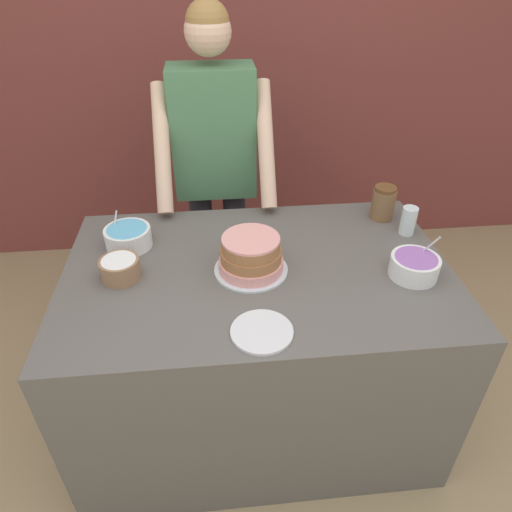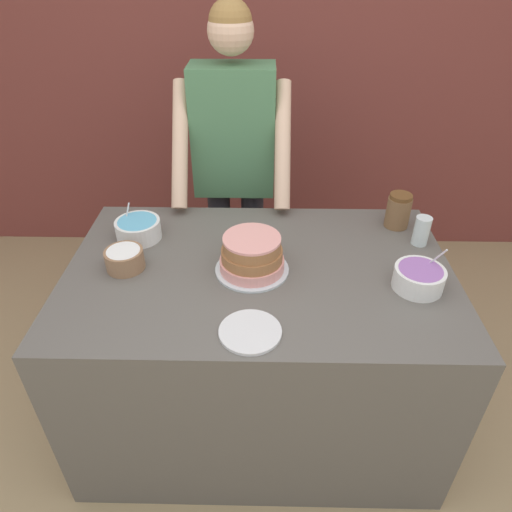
{
  "view_description": "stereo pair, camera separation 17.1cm",
  "coord_description": "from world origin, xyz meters",
  "px_view_note": "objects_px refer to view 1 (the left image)",
  "views": [
    {
      "loc": [
        -0.15,
        -0.96,
        1.95
      ],
      "look_at": [
        -0.01,
        0.44,
        0.97
      ],
      "focal_mm": 32.0,
      "sensor_mm": 36.0,
      "label": 1
    },
    {
      "loc": [
        0.02,
        -0.97,
        1.95
      ],
      "look_at": [
        -0.01,
        0.44,
        0.97
      ],
      "focal_mm": 32.0,
      "sensor_mm": 36.0,
      "label": 2
    }
  ],
  "objects_px": {
    "frosting_bowl_blue": "(128,237)",
    "frosting_bowl_purple": "(414,266)",
    "person_baker": "(215,153)",
    "frosting_bowl_white": "(120,268)",
    "drinking_glass": "(408,221)",
    "cake": "(251,256)",
    "ceramic_plate": "(262,332)",
    "stoneware_jar": "(383,203)"
  },
  "relations": [
    {
      "from": "frosting_bowl_white",
      "to": "frosting_bowl_purple",
      "type": "bearing_deg",
      "value": -5.18
    },
    {
      "from": "frosting_bowl_white",
      "to": "frosting_bowl_blue",
      "type": "relative_size",
      "value": 0.78
    },
    {
      "from": "drinking_glass",
      "to": "stoneware_jar",
      "type": "xyz_separation_m",
      "value": [
        -0.07,
        0.15,
        0.01
      ]
    },
    {
      "from": "cake",
      "to": "frosting_bowl_blue",
      "type": "bearing_deg",
      "value": 155.32
    },
    {
      "from": "frosting_bowl_blue",
      "to": "drinking_glass",
      "type": "relative_size",
      "value": 1.52
    },
    {
      "from": "ceramic_plate",
      "to": "person_baker",
      "type": "bearing_deg",
      "value": 95.92
    },
    {
      "from": "cake",
      "to": "frosting_bowl_blue",
      "type": "height_order",
      "value": "cake"
    },
    {
      "from": "person_baker",
      "to": "stoneware_jar",
      "type": "bearing_deg",
      "value": -29.31
    },
    {
      "from": "person_baker",
      "to": "stoneware_jar",
      "type": "relative_size",
      "value": 11.14
    },
    {
      "from": "cake",
      "to": "frosting_bowl_white",
      "type": "height_order",
      "value": "cake"
    },
    {
      "from": "frosting_bowl_blue",
      "to": "frosting_bowl_purple",
      "type": "xyz_separation_m",
      "value": [
        1.12,
        -0.32,
        -0.0
      ]
    },
    {
      "from": "frosting_bowl_blue",
      "to": "frosting_bowl_white",
      "type": "bearing_deg",
      "value": -90.66
    },
    {
      "from": "drinking_glass",
      "to": "ceramic_plate",
      "type": "bearing_deg",
      "value": -141.73
    },
    {
      "from": "frosting_bowl_white",
      "to": "stoneware_jar",
      "type": "height_order",
      "value": "stoneware_jar"
    },
    {
      "from": "frosting_bowl_white",
      "to": "frosting_bowl_purple",
      "type": "xyz_separation_m",
      "value": [
        1.12,
        -0.1,
        0.0
      ]
    },
    {
      "from": "cake",
      "to": "stoneware_jar",
      "type": "distance_m",
      "value": 0.73
    },
    {
      "from": "ceramic_plate",
      "to": "stoneware_jar",
      "type": "relative_size",
      "value": 1.34
    },
    {
      "from": "frosting_bowl_purple",
      "to": "ceramic_plate",
      "type": "relative_size",
      "value": 0.88
    },
    {
      "from": "ceramic_plate",
      "to": "stoneware_jar",
      "type": "bearing_deg",
      "value": 47.65
    },
    {
      "from": "frosting_bowl_purple",
      "to": "cake",
      "type": "bearing_deg",
      "value": 171.42
    },
    {
      "from": "frosting_bowl_purple",
      "to": "ceramic_plate",
      "type": "height_order",
      "value": "frosting_bowl_purple"
    },
    {
      "from": "person_baker",
      "to": "ceramic_plate",
      "type": "relative_size",
      "value": 8.33
    },
    {
      "from": "frosting_bowl_blue",
      "to": "ceramic_plate",
      "type": "bearing_deg",
      "value": -49.04
    },
    {
      "from": "cake",
      "to": "frosting_bowl_purple",
      "type": "height_order",
      "value": "frosting_bowl_purple"
    },
    {
      "from": "person_baker",
      "to": "cake",
      "type": "bearing_deg",
      "value": -81.73
    },
    {
      "from": "frosting_bowl_white",
      "to": "stoneware_jar",
      "type": "relative_size",
      "value": 0.96
    },
    {
      "from": "cake",
      "to": "frosting_bowl_purple",
      "type": "bearing_deg",
      "value": -8.58
    },
    {
      "from": "person_baker",
      "to": "frosting_bowl_white",
      "type": "distance_m",
      "value": 0.87
    },
    {
      "from": "frosting_bowl_purple",
      "to": "drinking_glass",
      "type": "relative_size",
      "value": 1.47
    },
    {
      "from": "person_baker",
      "to": "frosting_bowl_blue",
      "type": "height_order",
      "value": "person_baker"
    },
    {
      "from": "frosting_bowl_purple",
      "to": "frosting_bowl_blue",
      "type": "bearing_deg",
      "value": 163.92
    },
    {
      "from": "frosting_bowl_blue",
      "to": "person_baker",
      "type": "bearing_deg",
      "value": 55.07
    },
    {
      "from": "ceramic_plate",
      "to": "stoneware_jar",
      "type": "height_order",
      "value": "stoneware_jar"
    },
    {
      "from": "person_baker",
      "to": "drinking_glass",
      "type": "bearing_deg",
      "value": -34.72
    },
    {
      "from": "frosting_bowl_white",
      "to": "person_baker",
      "type": "bearing_deg",
      "value": 63.35
    },
    {
      "from": "person_baker",
      "to": "drinking_glass",
      "type": "relative_size",
      "value": 13.86
    },
    {
      "from": "frosting_bowl_white",
      "to": "ceramic_plate",
      "type": "relative_size",
      "value": 0.72
    },
    {
      "from": "frosting_bowl_purple",
      "to": "frosting_bowl_white",
      "type": "bearing_deg",
      "value": 174.82
    },
    {
      "from": "frosting_bowl_white",
      "to": "frosting_bowl_blue",
      "type": "height_order",
      "value": "frosting_bowl_blue"
    },
    {
      "from": "person_baker",
      "to": "frosting_bowl_white",
      "type": "height_order",
      "value": "person_baker"
    },
    {
      "from": "person_baker",
      "to": "frosting_bowl_blue",
      "type": "relative_size",
      "value": 9.09
    },
    {
      "from": "frosting_bowl_white",
      "to": "frosting_bowl_blue",
      "type": "distance_m",
      "value": 0.22
    }
  ]
}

